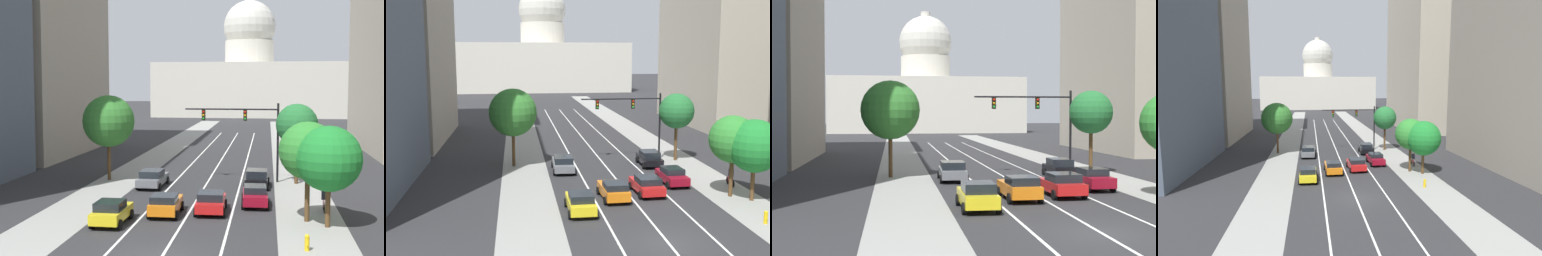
# 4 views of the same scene
# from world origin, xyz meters

# --- Properties ---
(ground_plane) EXTENTS (400.00, 400.00, 0.00)m
(ground_plane) POSITION_xyz_m (0.00, 40.00, 0.00)
(ground_plane) COLOR #2B2B2D
(sidewalk_left) EXTENTS (4.34, 130.00, 0.01)m
(sidewalk_left) POSITION_xyz_m (-8.10, 35.00, 0.01)
(sidewalk_left) COLOR gray
(sidewalk_left) RESTS_ON ground
(sidewalk_right) EXTENTS (4.34, 130.00, 0.01)m
(sidewalk_right) POSITION_xyz_m (8.10, 35.00, 0.01)
(sidewalk_right) COLOR gray
(sidewalk_right) RESTS_ON ground
(lane_stripe_left) EXTENTS (0.16, 90.00, 0.01)m
(lane_stripe_left) POSITION_xyz_m (-2.97, 25.00, 0.01)
(lane_stripe_left) COLOR white
(lane_stripe_left) RESTS_ON ground
(lane_stripe_center) EXTENTS (0.16, 90.00, 0.01)m
(lane_stripe_center) POSITION_xyz_m (0.00, 25.00, 0.01)
(lane_stripe_center) COLOR white
(lane_stripe_center) RESTS_ON ground
(lane_stripe_right) EXTENTS (0.16, 90.00, 0.01)m
(lane_stripe_right) POSITION_xyz_m (2.97, 25.00, 0.01)
(lane_stripe_right) COLOR white
(lane_stripe_right) RESTS_ON ground
(office_tower_far_left) EXTENTS (19.64, 24.33, 39.91)m
(office_tower_far_left) POSITION_xyz_m (-27.44, 38.41, 19.99)
(office_tower_far_left) COLOR #9E9384
(office_tower_far_left) RESTS_ON ground
(office_tower_far_right) EXTENTS (22.00, 27.80, 40.54)m
(office_tower_far_right) POSITION_xyz_m (28.59, 47.79, 20.30)
(office_tower_far_right) COLOR #B7AD99
(office_tower_far_right) RESTS_ON ground
(capitol_building) EXTENTS (50.55, 29.72, 33.24)m
(capitol_building) POSITION_xyz_m (0.00, 126.04, 9.83)
(capitol_building) COLOR beige
(capitol_building) RESTS_ON ground
(car_red) EXTENTS (2.23, 4.16, 1.48)m
(car_red) POSITION_xyz_m (1.49, 9.93, 0.77)
(car_red) COLOR red
(car_red) RESTS_ON ground
(car_yellow) EXTENTS (2.04, 4.01, 1.52)m
(car_yellow) POSITION_xyz_m (-4.45, 6.08, 0.79)
(car_yellow) COLOR yellow
(car_yellow) RESTS_ON ground
(car_gray) EXTENTS (2.21, 4.72, 1.52)m
(car_gray) POSITION_xyz_m (-4.45, 18.33, 0.79)
(car_gray) COLOR slate
(car_gray) RESTS_ON ground
(car_crimson) EXTENTS (2.08, 4.10, 1.48)m
(car_crimson) POSITION_xyz_m (4.45, 12.49, 0.77)
(car_crimson) COLOR maroon
(car_crimson) RESTS_ON ground
(car_black) EXTENTS (2.16, 4.07, 1.52)m
(car_black) POSITION_xyz_m (4.45, 19.53, 0.80)
(car_black) COLOR black
(car_black) RESTS_ON ground
(car_orange) EXTENTS (2.11, 4.06, 1.50)m
(car_orange) POSITION_xyz_m (-1.48, 8.81, 0.78)
(car_orange) COLOR orange
(car_orange) RESTS_ON ground
(traffic_signal_mast) EXTENTS (8.50, 0.39, 7.14)m
(traffic_signal_mast) POSITION_xyz_m (3.61, 22.11, 5.12)
(traffic_signal_mast) COLOR black
(traffic_signal_mast) RESTS_ON ground
(fire_hydrant) EXTENTS (0.26, 0.35, 0.91)m
(fire_hydrant) POSITION_xyz_m (7.45, 2.22, 0.46)
(fire_hydrant) COLOR yellow
(fire_hydrant) RESTS_ON ground
(cyclist) EXTENTS (0.37, 1.70, 1.72)m
(cyclist) POSITION_xyz_m (9.24, 11.31, 0.85)
(cyclist) COLOR black
(cyclist) RESTS_ON ground
(street_tree_mid_right) EXTENTS (3.74, 3.74, 6.49)m
(street_tree_mid_right) POSITION_xyz_m (7.88, 8.43, 4.60)
(street_tree_mid_right) COLOR #51381E
(street_tree_mid_right) RESTS_ON ground
(street_tree_near_right) EXTENTS (4.08, 4.08, 6.33)m
(street_tree_near_right) POSITION_xyz_m (9.04, 7.19, 4.28)
(street_tree_near_right) COLOR #51381E
(street_tree_near_right) RESTS_ON ground
(street_tree_near_left) EXTENTS (4.77, 4.77, 7.84)m
(street_tree_near_left) POSITION_xyz_m (-9.17, 21.14, 5.44)
(street_tree_near_left) COLOR #51381E
(street_tree_near_left) RESTS_ON ground
(street_tree_far_right) EXTENTS (3.70, 3.70, 7.13)m
(street_tree_far_right) POSITION_xyz_m (7.87, 21.59, 5.25)
(street_tree_far_right) COLOR #51381E
(street_tree_far_right) RESTS_ON ground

